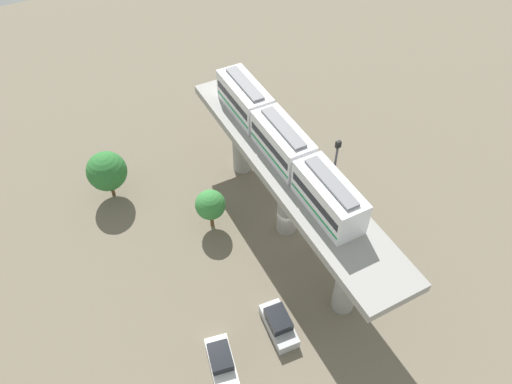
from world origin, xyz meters
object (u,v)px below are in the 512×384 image
Objects in this scene: parked_car_silver at (279,324)px; tree_near_viaduct at (210,205)px; train at (283,142)px; parked_car_white at (221,362)px; tree_mid_lot at (107,171)px; signal_post at (332,184)px.

tree_near_viaduct is (-0.27, 12.45, 2.16)m from parked_car_silver.
train is at bearing -19.84° from tree_near_viaduct.
parked_car_white is 1.03× the size of tree_near_viaduct.
parked_car_silver is 0.97× the size of parked_car_white.
tree_mid_lot reaches higher than tree_near_viaduct.
parked_car_silver is 12.81m from signal_post.
parked_car_silver is 22.23m from tree_mid_lot.
train reaches higher than tree_mid_lot.
parked_car_white is at bearing -135.81° from train.
tree_near_viaduct is at bearing 160.16° from train.
train is 1.89× the size of signal_post.
signal_post is at bearing 43.32° from parked_car_silver.
parked_car_silver is 0.40× the size of signal_post.
signal_post reaches higher than parked_car_white.
parked_car_white is 17.43m from signal_post.
train is 9.44m from tree_near_viaduct.
parked_car_white is 21.70m from tree_mid_lot.
train reaches higher than parked_car_white.
tree_near_viaduct is (-6.11, 2.20, -6.86)m from train.
parked_car_silver is at bearing 18.89° from parked_car_white.
train is 14.85m from parked_car_silver.
train is at bearing 65.75° from parked_car_silver.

